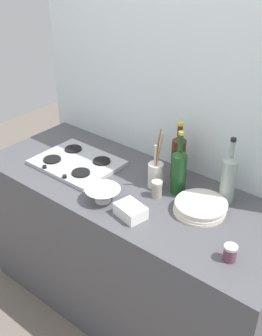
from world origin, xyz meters
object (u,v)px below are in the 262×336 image
(stovetop_hob, at_px, (77,163))
(wine_bottle_mid_left, at_px, (178,156))
(condiment_jar_front, at_px, (230,253))
(wine_bottle_mid_right, at_px, (179,170))
(mixing_bowl, at_px, (103,194))
(condiment_jar_rear, at_px, (157,189))
(plate_stack, at_px, (200,207))
(utensil_crock, at_px, (156,174))
(butter_dish, at_px, (131,211))
(wine_bottle_leftmost, at_px, (228,178))

(stovetop_hob, distance_m, wine_bottle_mid_left, 0.60)
(wine_bottle_mid_left, height_order, condiment_jar_front, wine_bottle_mid_left)
(wine_bottle_mid_right, relative_size, mixing_bowl, 1.92)
(condiment_jar_rear, bearing_deg, wine_bottle_mid_left, 96.68)
(mixing_bowl, bearing_deg, condiment_jar_front, 1.46)
(plate_stack, relative_size, wine_bottle_mid_right, 0.76)
(utensil_crock, bearing_deg, mixing_bowl, -113.59)
(condiment_jar_rear, bearing_deg, stovetop_hob, -177.00)
(butter_dish, xyz_separation_m, utensil_crock, (-0.07, 0.29, 0.05))
(wine_bottle_mid_left, relative_size, condiment_jar_rear, 3.64)
(condiment_jar_rear, bearing_deg, wine_bottle_mid_right, 61.71)
(stovetop_hob, height_order, wine_bottle_mid_left, wine_bottle_mid_left)
(plate_stack, relative_size, utensil_crock, 0.80)
(condiment_jar_front, distance_m, condiment_jar_rear, 0.55)
(wine_bottle_mid_right, bearing_deg, condiment_jar_front, -32.56)
(wine_bottle_mid_left, bearing_deg, condiment_jar_rear, -83.32)
(utensil_crock, xyz_separation_m, condiment_jar_rear, (0.07, -0.08, -0.03))
(condiment_jar_front, bearing_deg, wine_bottle_mid_right, 147.44)
(wine_bottle_leftmost, distance_m, mixing_bowl, 0.63)
(plate_stack, bearing_deg, condiment_jar_front, -38.05)
(wine_bottle_mid_left, xyz_separation_m, condiment_jar_front, (0.55, -0.42, -0.10))
(butter_dish, height_order, condiment_jar_rear, condiment_jar_rear)
(plate_stack, bearing_deg, wine_bottle_mid_right, 157.15)
(plate_stack, relative_size, condiment_jar_front, 3.55)
(utensil_crock, bearing_deg, wine_bottle_mid_right, 14.32)
(condiment_jar_rear, bearing_deg, butter_dish, -89.21)
(stovetop_hob, distance_m, mixing_bowl, 0.41)
(wine_bottle_mid_left, relative_size, butter_dish, 2.30)
(stovetop_hob, relative_size, condiment_jar_front, 6.33)
(mixing_bowl, xyz_separation_m, butter_dish, (0.19, -0.01, -0.01))
(wine_bottle_mid_left, distance_m, mixing_bowl, 0.47)
(wine_bottle_leftmost, height_order, condiment_jar_front, wine_bottle_leftmost)
(stovetop_hob, xyz_separation_m, plate_stack, (0.80, 0.06, 0.01))
(wine_bottle_mid_right, xyz_separation_m, utensil_crock, (-0.12, -0.03, -0.05))
(utensil_crock, height_order, condiment_jar_rear, utensil_crock)
(wine_bottle_mid_left, distance_m, condiment_jar_rear, 0.25)
(wine_bottle_leftmost, height_order, mixing_bowl, wine_bottle_leftmost)
(wine_bottle_mid_left, bearing_deg, stovetop_hob, -154.08)
(mixing_bowl, bearing_deg, plate_stack, 28.61)
(stovetop_hob, relative_size, condiment_jar_rear, 5.18)
(butter_dish, relative_size, condiment_jar_rear, 1.58)
(condiment_jar_rear, bearing_deg, wine_bottle_leftmost, 32.98)
(plate_stack, height_order, mixing_bowl, mixing_bowl)
(utensil_crock, distance_m, condiment_jar_rear, 0.11)
(stovetop_hob, bearing_deg, wine_bottle_leftmost, 14.51)
(wine_bottle_leftmost, distance_m, wine_bottle_mid_right, 0.25)
(butter_dish, distance_m, condiment_jar_front, 0.52)
(wine_bottle_mid_right, xyz_separation_m, condiment_jar_front, (0.46, -0.29, -0.09))
(mixing_bowl, bearing_deg, condiment_jar_rear, 47.34)
(wine_bottle_leftmost, bearing_deg, condiment_jar_rear, -147.02)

